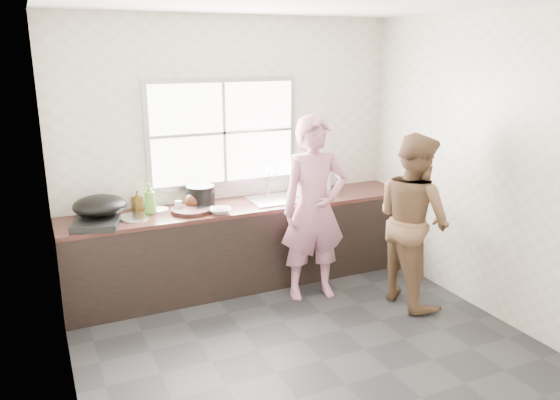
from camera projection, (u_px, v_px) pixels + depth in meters
name	position (u px, v px, depth m)	size (l,w,h in m)	color
floor	(302.00, 340.00, 4.61)	(3.60, 3.20, 0.01)	#262628
ceiling	(306.00, 0.00, 3.89)	(3.60, 3.20, 0.01)	silver
wall_back	(233.00, 151.00, 5.65)	(3.60, 0.01, 2.70)	beige
wall_left	(55.00, 213.00, 3.52)	(0.01, 3.20, 2.70)	beige
wall_right	(479.00, 165.00, 4.98)	(0.01, 3.20, 2.70)	beige
wall_front	(444.00, 251.00, 2.85)	(3.60, 0.01, 2.70)	silver
cabinet	(245.00, 246.00, 5.63)	(3.60, 0.62, 0.82)	black
countertop	(244.00, 206.00, 5.51)	(3.60, 0.64, 0.04)	#361B16
sink	(276.00, 200.00, 5.65)	(0.55, 0.45, 0.02)	silver
faucet	(268.00, 182.00, 5.78)	(0.02, 0.02, 0.30)	silver
window_frame	(223.00, 133.00, 5.55)	(1.60, 0.05, 1.10)	#9EA0A5
window_glazing	(224.00, 133.00, 5.52)	(1.50, 0.01, 1.00)	white
woman	(314.00, 215.00, 5.23)	(0.61, 0.40, 1.67)	#BA7089
person_side	(413.00, 220.00, 5.12)	(0.80, 0.62, 1.64)	brown
cutting_board	(192.00, 210.00, 5.22)	(0.39, 0.39, 0.04)	black
cleaver	(203.00, 207.00, 5.26)	(0.18, 0.09, 0.01)	#A5A6AC
bowl_mince	(221.00, 211.00, 5.19)	(0.20, 0.20, 0.05)	silver
bowl_crabs	(303.00, 193.00, 5.78)	(0.20, 0.20, 0.06)	silver
bowl_held	(317.00, 198.00, 5.62)	(0.18, 0.18, 0.06)	white
black_pot	(201.00, 196.00, 5.42)	(0.28, 0.28, 0.20)	black
plate_food	(158.00, 210.00, 5.28)	(0.20, 0.20, 0.02)	white
bottle_green	(150.00, 199.00, 5.15)	(0.11, 0.11, 0.29)	#589D33
bottle_brown_tall	(137.00, 202.00, 5.25)	(0.08, 0.08, 0.18)	#4F3813
bottle_brown_short	(193.00, 199.00, 5.35)	(0.15, 0.15, 0.19)	#421E10
glass_jar	(179.00, 206.00, 5.27)	(0.07, 0.07, 0.10)	white
burner	(96.00, 224.00, 4.79)	(0.38, 0.38, 0.06)	black
wok	(100.00, 206.00, 4.91)	(0.47, 0.47, 0.18)	black
dish_rack	(309.00, 179.00, 5.89)	(0.41, 0.29, 0.31)	white
pot_lid_left	(133.00, 217.00, 5.05)	(0.28, 0.28, 0.01)	silver
pot_lid_right	(134.00, 220.00, 4.98)	(0.22, 0.22, 0.01)	silver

